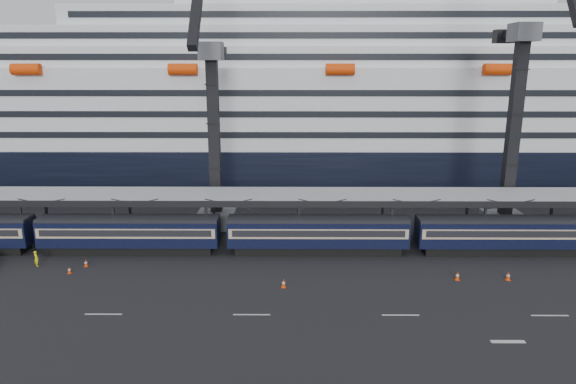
{
  "coord_description": "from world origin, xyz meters",
  "views": [
    {
      "loc": [
        -10.84,
        -41.62,
        19.76
      ],
      "look_at": [
        -11.16,
        10.0,
        6.68
      ],
      "focal_mm": 32.0,
      "sensor_mm": 36.0,
      "label": 1
    }
  ],
  "objects": [
    {
      "name": "ground",
      "position": [
        0.0,
        0.0,
        0.0
      ],
      "size": [
        260.0,
        260.0,
        0.0
      ],
      "primitive_type": "plane",
      "color": "black",
      "rests_on": "ground"
    },
    {
      "name": "lane_markings",
      "position": [
        8.15,
        -5.23,
        0.01
      ],
      "size": [
        111.0,
        4.27,
        0.02
      ],
      "color": "beige",
      "rests_on": "ground"
    },
    {
      "name": "train",
      "position": [
        -4.65,
        10.0,
        2.2
      ],
      "size": [
        133.05,
        3.0,
        4.05
      ],
      "color": "black",
      "rests_on": "ground"
    },
    {
      "name": "canopy",
      "position": [
        0.0,
        14.0,
        5.25
      ],
      "size": [
        130.0,
        6.25,
        5.53
      ],
      "color": "#94969B",
      "rests_on": "ground"
    },
    {
      "name": "cruise_ship",
      "position": [
        -1.08,
        45.99,
        12.34
      ],
      "size": [
        214.09,
        28.84,
        34.0
      ],
      "color": "black",
      "rests_on": "ground"
    },
    {
      "name": "crane_dark_near",
      "position": [
        -20.0,
        18.59,
        11.93
      ],
      "size": [
        4.5,
        17.75,
        35.08
      ],
      "color": "#4A4B51",
      "rests_on": "ground"
    },
    {
      "name": "crane_dark_mid",
      "position": [
        15.0,
        17.59,
        13.36
      ],
      "size": [
        4.5,
        18.24,
        39.64
      ],
      "color": "#4A4B51",
      "rests_on": "ground"
    },
    {
      "name": "worker",
      "position": [
        -36.21,
        6.03,
        0.8
      ],
      "size": [
        0.69,
        0.67,
        1.6
      ],
      "primitive_type": "imported",
      "rotation": [
        0.0,
        0.0,
        2.45
      ],
      "color": "#FAF20D",
      "rests_on": "ground"
    },
    {
      "name": "traffic_cone_a",
      "position": [
        -32.21,
        4.27,
        0.35
      ],
      "size": [
        0.35,
        0.35,
        0.7
      ],
      "color": "#EE3D07",
      "rests_on": "ground"
    },
    {
      "name": "traffic_cone_b",
      "position": [
        -31.28,
        6.0,
        0.36
      ],
      "size": [
        0.37,
        0.37,
        0.74
      ],
      "color": "#EE3D07",
      "rests_on": "ground"
    },
    {
      "name": "traffic_cone_c",
      "position": [
        -11.5,
        1.2,
        0.42
      ],
      "size": [
        0.42,
        0.42,
        0.85
      ],
      "color": "#EE3D07",
      "rests_on": "ground"
    },
    {
      "name": "traffic_cone_d",
      "position": [
        4.72,
        2.95,
        0.43
      ],
      "size": [
        0.43,
        0.43,
        0.86
      ],
      "color": "#EE3D07",
      "rests_on": "ground"
    },
    {
      "name": "traffic_cone_e",
      "position": [
        9.46,
        2.94,
        0.42
      ],
      "size": [
        0.43,
        0.43,
        0.85
      ],
      "color": "#EE3D07",
      "rests_on": "ground"
    }
  ]
}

